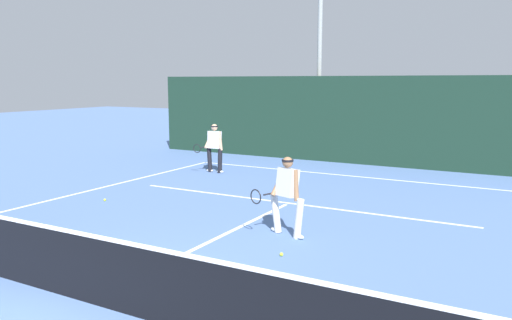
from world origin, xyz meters
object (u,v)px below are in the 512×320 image
at_px(player_near, 287,193).
at_px(light_pole, 320,48).
at_px(tennis_ball_extra, 281,254).
at_px(tennis_ball, 105,200).
at_px(player_far, 214,146).

bearing_deg(player_near, light_pole, -53.44).
height_order(tennis_ball_extra, light_pole, light_pole).
distance_m(tennis_ball_extra, light_pole, 12.65).
bearing_deg(tennis_ball_extra, player_near, 111.66).
height_order(tennis_ball, tennis_ball_extra, same).
xyz_separation_m(tennis_ball, light_pole, (1.85, 9.76, 4.26)).
height_order(player_far, light_pole, light_pole).
height_order(player_near, tennis_ball, player_near).
bearing_deg(player_far, player_near, 136.60).
bearing_deg(light_pole, tennis_ball, -100.71).
xyz_separation_m(player_near, tennis_ball, (-5.30, 0.35, -0.83)).
bearing_deg(tennis_ball_extra, player_far, 131.66).
bearing_deg(light_pole, tennis_ball_extra, -70.86).
height_order(player_near, player_far, player_far).
bearing_deg(player_near, tennis_ball_extra, 129.37).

